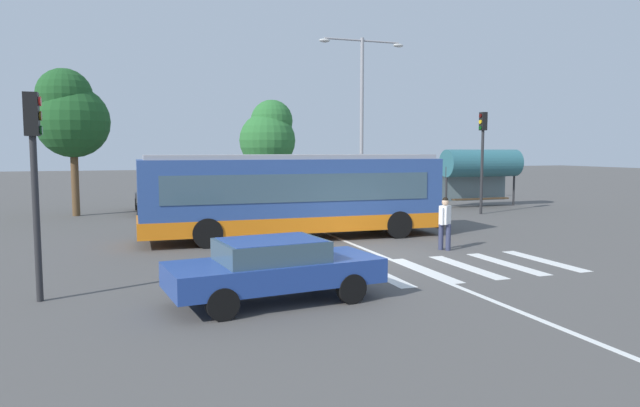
{
  "coord_description": "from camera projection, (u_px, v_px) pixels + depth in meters",
  "views": [
    {
      "loc": [
        -7.35,
        -16.05,
        3.23
      ],
      "look_at": [
        -0.57,
        3.29,
        1.3
      ],
      "focal_mm": 32.05,
      "sensor_mm": 36.0,
      "label": 1
    }
  ],
  "objects": [
    {
      "name": "parked_car_black",
      "position": [
        155.0,
        198.0,
        29.52
      ],
      "size": [
        1.89,
        4.51,
        1.35
      ],
      "color": "black",
      "rests_on": "ground_plane"
    },
    {
      "name": "ground_plane",
      "position": [
        372.0,
        254.0,
        17.81
      ],
      "size": [
        160.0,
        160.0,
        0.0
      ],
      "primitive_type": "plane",
      "color": "#514F4C"
    },
    {
      "name": "background_tree_left",
      "position": [
        70.0,
        114.0,
        27.51
      ],
      "size": [
        3.48,
        3.48,
        7.12
      ],
      "color": "brown",
      "rests_on": "ground_plane"
    },
    {
      "name": "lane_center_line",
      "position": [
        351.0,
        243.0,
        19.72
      ],
      "size": [
        0.16,
        24.0,
        0.01
      ],
      "primitive_type": "cube",
      "color": "silver",
      "rests_on": "ground_plane"
    },
    {
      "name": "crosswalk_painted_stripes",
      "position": [
        445.0,
        268.0,
        15.57
      ],
      "size": [
        7.04,
        3.3,
        0.01
      ],
      "color": "silver",
      "rests_on": "ground_plane"
    },
    {
      "name": "bus_stop_shelter",
      "position": [
        481.0,
        164.0,
        32.31
      ],
      "size": [
        4.64,
        1.54,
        3.25
      ],
      "color": "#28282B",
      "rests_on": "ground_plane"
    },
    {
      "name": "traffic_light_near_corner",
      "position": [
        34.0,
        162.0,
        11.93
      ],
      "size": [
        0.33,
        0.32,
        4.42
      ],
      "color": "#28282B",
      "rests_on": "ground_plane"
    },
    {
      "name": "parked_car_red",
      "position": [
        203.0,
        196.0,
        30.69
      ],
      "size": [
        1.94,
        4.53,
        1.35
      ],
      "color": "black",
      "rests_on": "ground_plane"
    },
    {
      "name": "pedestrian_crossing_street",
      "position": [
        445.0,
        220.0,
        18.35
      ],
      "size": [
        0.49,
        0.45,
        1.72
      ],
      "color": "#333856",
      "rests_on": "ground_plane"
    },
    {
      "name": "background_tree_right",
      "position": [
        269.0,
        135.0,
        38.43
      ],
      "size": [
        3.77,
        3.77,
        6.6
      ],
      "color": "brown",
      "rests_on": "ground_plane"
    },
    {
      "name": "foreground_sedan",
      "position": [
        274.0,
        266.0,
        12.1
      ],
      "size": [
        4.68,
        2.32,
        1.35
      ],
      "color": "black",
      "rests_on": "ground_plane"
    },
    {
      "name": "twin_arm_street_lamp",
      "position": [
        362.0,
        104.0,
        31.14
      ],
      "size": [
        4.95,
        0.32,
        9.27
      ],
      "color": "#939399",
      "rests_on": "ground_plane"
    },
    {
      "name": "parked_car_white",
      "position": [
        300.0,
        193.0,
        32.78
      ],
      "size": [
        1.89,
        4.51,
        1.35
      ],
      "color": "black",
      "rests_on": "ground_plane"
    },
    {
      "name": "city_transit_bus",
      "position": [
        293.0,
        195.0,
        20.77
      ],
      "size": [
        11.09,
        2.82,
        3.06
      ],
      "color": "black",
      "rests_on": "ground_plane"
    },
    {
      "name": "traffic_light_far_corner",
      "position": [
        482.0,
        147.0,
        28.49
      ],
      "size": [
        0.33,
        0.32,
        5.1
      ],
      "color": "#28282B",
      "rests_on": "ground_plane"
    },
    {
      "name": "parked_car_blue",
      "position": [
        252.0,
        195.0,
        31.47
      ],
      "size": [
        2.01,
        4.57,
        1.35
      ],
      "color": "black",
      "rests_on": "ground_plane"
    }
  ]
}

